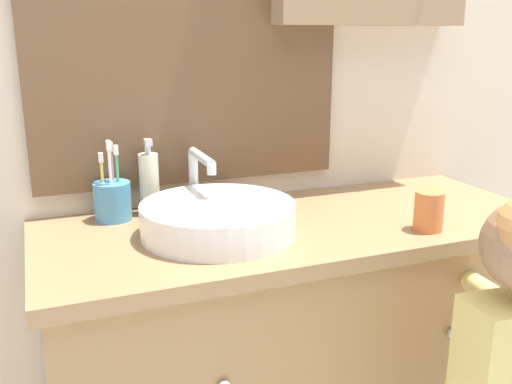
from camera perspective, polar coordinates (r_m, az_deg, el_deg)
The scene contains 6 objects.
wall_back at distance 1.57m, azimuth 0.73°, elevation 16.37°, with size 3.20×0.18×2.50m.
vanity_counter at distance 1.56m, azimuth 4.12°, elevation -17.42°, with size 1.24×0.51×0.83m.
sink_basin at distance 1.28m, azimuth -3.83°, elevation -2.49°, with size 0.35×0.40×0.16m.
toothbrush_holder at distance 1.42m, azimuth -14.16°, elevation -0.72°, with size 0.09×0.09×0.20m.
soap_dispenser at distance 1.44m, azimuth -10.61°, elevation 0.90°, with size 0.05×0.05×0.19m.
drinking_cup at distance 1.36m, azimuth 16.89°, elevation -1.83°, with size 0.07×0.07×0.09m, color orange.
Camera 1 is at (-0.58, -0.83, 1.27)m, focal length 40.00 mm.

